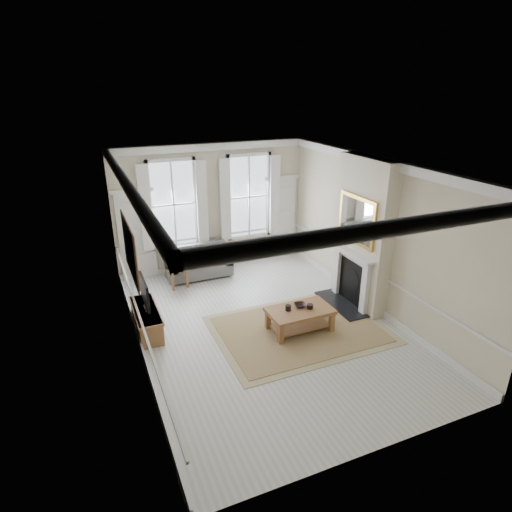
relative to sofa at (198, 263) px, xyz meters
name	(u,v)px	position (x,y,z in m)	size (l,w,h in m)	color
floor	(266,327)	(0.60, -3.11, -0.35)	(7.20, 7.20, 0.00)	#B7B5AD
ceiling	(268,166)	(0.60, -3.11, 3.05)	(7.20, 7.20, 0.00)	white
back_wall	(212,207)	(0.60, 0.49, 1.35)	(5.20, 5.20, 0.00)	beige
left_wall	(132,274)	(-2.00, -3.11, 1.35)	(7.20, 7.20, 0.00)	beige
right_wall	(375,236)	(3.20, -3.11, 1.35)	(7.20, 7.20, 0.00)	beige
window_left	(173,205)	(-0.45, 0.44, 1.55)	(1.26, 0.20, 2.20)	#B2BCC6
window_right	(249,197)	(1.65, 0.44, 1.55)	(1.26, 0.20, 2.20)	#B2BCC6
door_left	(137,237)	(-1.45, 0.45, 0.80)	(0.90, 0.08, 2.30)	silver
door_right	(281,219)	(2.65, 0.45, 0.80)	(0.90, 0.08, 2.30)	silver
painting	(130,249)	(-1.96, -2.81, 1.70)	(0.05, 1.66, 1.06)	#C56D21
chimney_breast	(363,234)	(3.03, -2.91, 1.35)	(0.35, 1.70, 3.38)	beige
hearth	(341,304)	(2.60, -2.91, -0.32)	(0.55, 1.50, 0.05)	black
fireplace	(351,275)	(2.80, -2.91, 0.38)	(0.21, 1.45, 1.33)	silver
mirror	(356,220)	(2.81, -2.91, 1.70)	(0.06, 1.26, 1.06)	gold
sofa	(198,263)	(0.00, 0.00, 0.00)	(1.68, 0.82, 0.82)	#555553
side_table	(178,271)	(-0.64, -0.45, 0.08)	(0.57, 0.57, 0.54)	brown
rug	(299,329)	(1.19, -3.48, -0.34)	(3.50, 2.60, 0.02)	#8B6947
coffee_table	(300,313)	(1.19, -3.48, 0.07)	(1.34, 0.79, 0.50)	brown
ceramic_pot_a	(288,308)	(0.94, -3.43, 0.21)	(0.12, 0.12, 0.12)	black
ceramic_pot_b	(310,306)	(1.39, -3.53, 0.20)	(0.13, 0.13, 0.09)	black
bowl	(300,305)	(1.24, -3.38, 0.18)	(0.25, 0.25, 0.06)	black
tv_stand	(147,320)	(-1.74, -2.26, -0.10)	(0.45, 1.40, 0.50)	brown
tv	(145,292)	(-1.72, -2.26, 0.55)	(0.08, 0.90, 0.68)	black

